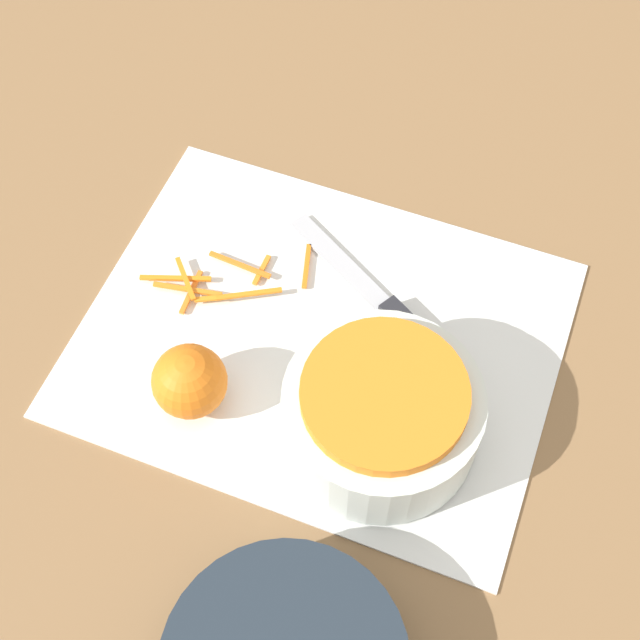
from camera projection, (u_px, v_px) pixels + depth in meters
The scene contains 6 objects.
ground_plane at pixel (320, 339), 0.89m from camera, with size 4.00×4.00×0.00m, color olive.
cutting_board at pixel (320, 337), 0.88m from camera, with size 0.46×0.36×0.01m.
bowl_speckled at pixel (382, 413), 0.79m from camera, with size 0.18×0.18×0.09m.
knife at pixel (399, 319), 0.88m from camera, with size 0.22×0.14×0.02m.
orange_left at pixel (190, 381), 0.82m from camera, with size 0.07×0.07×0.07m.
peel_pile at pixel (221, 281), 0.91m from camera, with size 0.16×0.12×0.01m.
Camera 1 is at (-0.16, 0.41, 0.77)m, focal length 50.00 mm.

